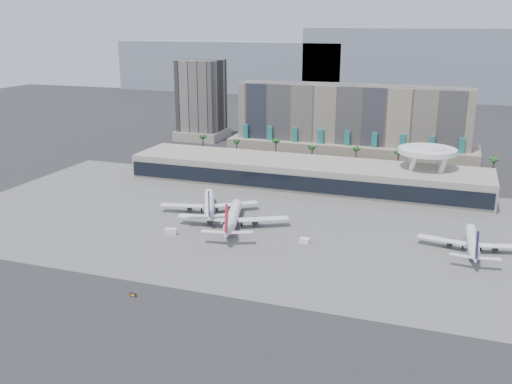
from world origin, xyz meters
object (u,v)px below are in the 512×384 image
(airliner_right, at_px, (473,242))
(service_vehicle_a, at_px, (171,231))
(airliner_left, at_px, (209,204))
(service_vehicle_b, at_px, (305,241))
(taxiway_sign, at_px, (133,295))
(airliner_centre, at_px, (233,217))

(airliner_right, relative_size, service_vehicle_a, 8.41)
(airliner_left, xyz_separation_m, service_vehicle_a, (-3.15, -28.16, -2.56))
(service_vehicle_a, height_order, service_vehicle_b, service_vehicle_a)
(service_vehicle_a, bearing_deg, airliner_right, 2.47)
(service_vehicle_b, xyz_separation_m, taxiway_sign, (-36.00, -56.56, -0.42))
(airliner_left, height_order, service_vehicle_a, airliner_left)
(airliner_right, distance_m, taxiway_sign, 114.84)
(airliner_centre, relative_size, airliner_right, 1.15)
(airliner_centre, distance_m, taxiway_sign, 63.79)
(airliner_centre, height_order, service_vehicle_a, airliner_centre)
(airliner_centre, height_order, airliner_right, airliner_centre)
(airliner_left, distance_m, airliner_right, 102.54)
(airliner_centre, distance_m, airliner_right, 86.74)
(service_vehicle_b, bearing_deg, service_vehicle_a, -159.46)
(airliner_centre, xyz_separation_m, service_vehicle_a, (-18.75, -14.92, -2.80))
(airliner_left, bearing_deg, taxiway_sign, -106.53)
(service_vehicle_b, distance_m, taxiway_sign, 67.05)
(airliner_left, bearing_deg, service_vehicle_b, -47.61)
(airliner_right, xyz_separation_m, service_vehicle_a, (-105.35, -19.89, -2.21))
(airliner_left, bearing_deg, service_vehicle_a, -120.35)
(airliner_right, xyz_separation_m, service_vehicle_b, (-56.18, -11.87, -2.41))
(taxiway_sign, bearing_deg, airliner_centre, 90.16)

